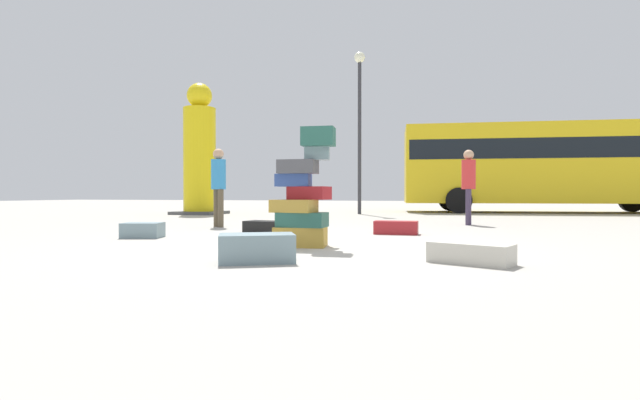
# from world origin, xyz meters

# --- Properties ---
(ground_plane) EXTENTS (80.00, 80.00, 0.00)m
(ground_plane) POSITION_xyz_m (0.00, 0.00, 0.00)
(ground_plane) COLOR #ADA89E
(suitcase_tower) EXTENTS (0.83, 0.56, 1.52)m
(suitcase_tower) POSITION_xyz_m (-0.29, -0.23, 0.60)
(suitcase_tower) COLOR #B28C33
(suitcase_tower) RESTS_ON ground
(suitcase_slate_behind_tower) EXTENTS (0.66, 0.54, 0.23)m
(suitcase_slate_behind_tower) POSITION_xyz_m (-3.04, 0.30, 0.12)
(suitcase_slate_behind_tower) COLOR gray
(suitcase_slate_behind_tower) RESTS_ON ground
(suitcase_slate_right_side) EXTENTS (0.85, 0.70, 0.28)m
(suitcase_slate_right_side) POSITION_xyz_m (-0.32, -1.70, 0.14)
(suitcase_slate_right_side) COLOR gray
(suitcase_slate_right_side) RESTS_ON ground
(suitcase_cream_left_side) EXTENTS (0.85, 0.62, 0.20)m
(suitcase_cream_left_side) POSITION_xyz_m (1.73, -1.25, 0.10)
(suitcase_cream_left_side) COLOR beige
(suitcase_cream_left_side) RESTS_ON ground
(suitcase_black_white_trunk) EXTENTS (0.84, 0.53, 0.20)m
(suitcase_black_white_trunk) POSITION_xyz_m (-1.53, 1.73, 0.10)
(suitcase_black_white_trunk) COLOR black
(suitcase_black_white_trunk) RESTS_ON ground
(suitcase_maroon_foreground_near) EXTENTS (0.72, 0.33, 0.22)m
(suitcase_maroon_foreground_near) POSITION_xyz_m (0.69, 1.94, 0.11)
(suitcase_maroon_foreground_near) COLOR maroon
(suitcase_maroon_foreground_near) RESTS_ON ground
(person_bearded_onlooker) EXTENTS (0.30, 0.30, 1.60)m
(person_bearded_onlooker) POSITION_xyz_m (-3.00, 2.75, 0.95)
(person_bearded_onlooker) COLOR brown
(person_bearded_onlooker) RESTS_ON ground
(person_tourist_with_camera) EXTENTS (0.30, 0.34, 1.64)m
(person_tourist_with_camera) POSITION_xyz_m (1.98, 4.74, 0.97)
(person_tourist_with_camera) COLOR #3F334C
(person_tourist_with_camera) RESTS_ON ground
(yellow_dummy_statue) EXTENTS (1.49, 1.49, 4.36)m
(yellow_dummy_statue) POSITION_xyz_m (-6.44, 8.16, 1.95)
(yellow_dummy_statue) COLOR yellow
(yellow_dummy_statue) RESTS_ON ground
(parked_bus) EXTENTS (10.50, 3.59, 3.15)m
(parked_bus) POSITION_xyz_m (5.13, 12.68, 1.83)
(parked_bus) COLOR yellow
(parked_bus) RESTS_ON ground
(lamp_post) EXTENTS (0.36, 0.36, 5.42)m
(lamp_post) POSITION_xyz_m (-1.30, 9.60, 3.60)
(lamp_post) COLOR #333338
(lamp_post) RESTS_ON ground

